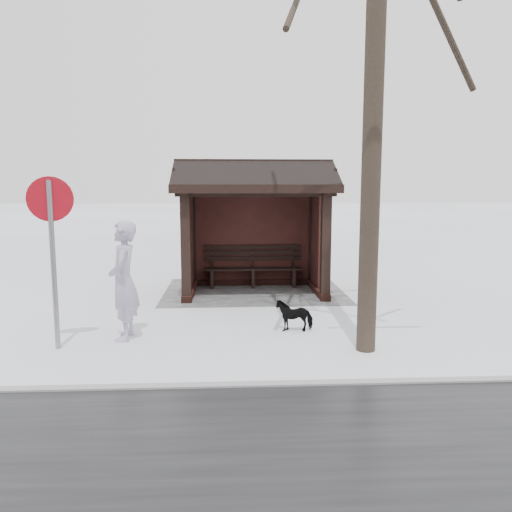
{
  "coord_description": "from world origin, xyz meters",
  "views": [
    {
      "loc": [
        0.57,
        11.46,
        2.5
      ],
      "look_at": [
        0.0,
        0.8,
        0.99
      ],
      "focal_mm": 35.0,
      "sensor_mm": 36.0,
      "label": 1
    }
  ],
  "objects_px": {
    "pedestrian": "(124,281)",
    "dog": "(294,315)",
    "bus_shelter": "(254,200)",
    "road_sign": "(52,228)"
  },
  "relations": [
    {
      "from": "pedestrian",
      "to": "road_sign",
      "type": "xyz_separation_m",
      "value": [
        0.94,
        0.44,
        0.9
      ]
    },
    {
      "from": "bus_shelter",
      "to": "road_sign",
      "type": "xyz_separation_m",
      "value": [
        3.23,
        4.01,
        -0.29
      ]
    },
    {
      "from": "bus_shelter",
      "to": "pedestrian",
      "type": "relative_size",
      "value": 1.86
    },
    {
      "from": "bus_shelter",
      "to": "dog",
      "type": "bearing_deg",
      "value": 99.62
    },
    {
      "from": "bus_shelter",
      "to": "dog",
      "type": "height_order",
      "value": "bus_shelter"
    },
    {
      "from": "pedestrian",
      "to": "dog",
      "type": "height_order",
      "value": "pedestrian"
    },
    {
      "from": "bus_shelter",
      "to": "road_sign",
      "type": "relative_size",
      "value": 1.37
    },
    {
      "from": "dog",
      "to": "road_sign",
      "type": "distance_m",
      "value": 4.18
    },
    {
      "from": "bus_shelter",
      "to": "dog",
      "type": "xyz_separation_m",
      "value": [
        -0.55,
        3.23,
        -1.9
      ]
    },
    {
      "from": "bus_shelter",
      "to": "dog",
      "type": "relative_size",
      "value": 5.74
    }
  ]
}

